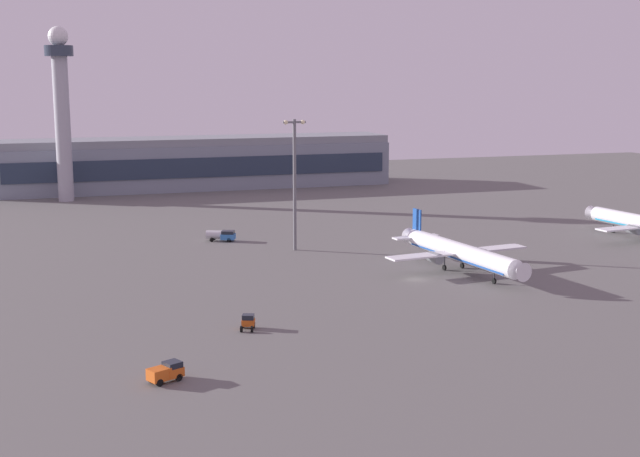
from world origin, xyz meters
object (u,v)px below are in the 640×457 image
object	(u,v)px
fuel_truck	(222,235)
maintenance_van	(166,372)
airplane_taxiway_distant	(459,252)
apron_light_central	(295,176)
control_tower	(61,103)
pushback_tug	(248,321)

from	to	relation	value
fuel_truck	maintenance_van	xyz separation A→B (m)	(-23.98, -84.26, -0.19)
airplane_taxiway_distant	apron_light_central	size ratio (longest dim) A/B	1.38
maintenance_van	apron_light_central	world-z (taller)	apron_light_central
airplane_taxiway_distant	apron_light_central	world-z (taller)	apron_light_central
maintenance_van	apron_light_central	xyz separation A→B (m)	(36.46, 69.92, 14.19)
fuel_truck	apron_light_central	bearing A→B (deg)	63.87
apron_light_central	control_tower	bearing A→B (deg)	115.55
pushback_tug	maintenance_van	bearing A→B (deg)	-107.84
control_tower	maintenance_van	distance (m)	162.01
airplane_taxiway_distant	pushback_tug	distance (m)	51.41
control_tower	pushback_tug	size ratio (longest dim) A/B	14.14
maintenance_van	fuel_truck	bearing A→B (deg)	138.50
airplane_taxiway_distant	maintenance_van	world-z (taller)	airplane_taxiway_distant
pushback_tug	apron_light_central	world-z (taller)	apron_light_central
airplane_taxiway_distant	pushback_tug	size ratio (longest dim) A/B	10.59
pushback_tug	fuel_truck	bearing A→B (deg)	102.02
airplane_taxiway_distant	fuel_truck	size ratio (longest dim) A/B	5.61
maintenance_van	apron_light_central	distance (m)	80.12
fuel_truck	pushback_tug	distance (m)	67.06
pushback_tug	control_tower	bearing A→B (deg)	118.71
airplane_taxiway_distant	fuel_truck	world-z (taller)	airplane_taxiway_distant
fuel_truck	airplane_taxiway_distant	bearing A→B (deg)	62.77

